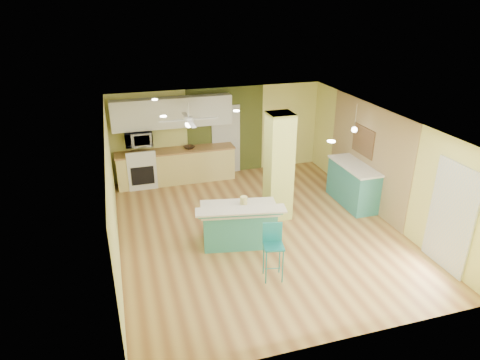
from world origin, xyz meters
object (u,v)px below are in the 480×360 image
peninsula (239,224)px  fruit_bowl (189,147)px  bar_stool (273,242)px  side_counter (353,184)px  canister (244,200)px

peninsula → fruit_bowl: fruit_bowl is taller
peninsula → fruit_bowl: (-0.37, 3.57, 0.53)m
peninsula → bar_stool: size_ratio=1.69×
side_counter → canister: size_ratio=9.36×
peninsula → canister: size_ratio=10.66×
peninsula → bar_stool: bearing=-68.4°
canister → peninsula: bearing=-137.6°
bar_stool → side_counter: bar_stool is taller
bar_stool → fruit_bowl: 4.91m
fruit_bowl → bar_stool: bearing=-82.7°
peninsula → side_counter: (3.25, 0.98, 0.08)m
peninsula → canister: 0.51m
fruit_bowl → side_counter: bearing=-35.6°
peninsula → bar_stool: (0.26, -1.29, 0.28)m
peninsula → fruit_bowl: bearing=106.2°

